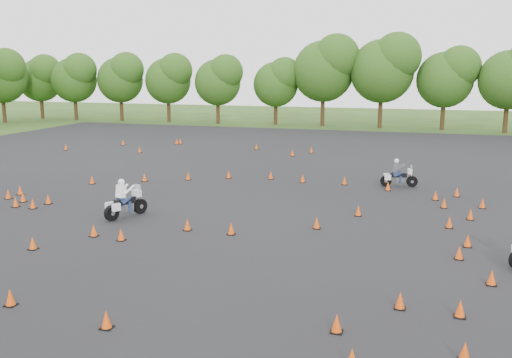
# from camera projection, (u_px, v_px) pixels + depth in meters

# --- Properties ---
(ground) EXTENTS (140.00, 140.00, 0.00)m
(ground) POSITION_uv_depth(u_px,v_px,m) (228.00, 226.00, 23.17)
(ground) COLOR #2D5119
(ground) RESTS_ON ground
(asphalt_pad) EXTENTS (62.00, 62.00, 0.00)m
(asphalt_pad) POSITION_uv_depth(u_px,v_px,m) (267.00, 195.00, 28.81)
(asphalt_pad) COLOR black
(asphalt_pad) RESTS_ON ground
(treeline) EXTENTS (86.89, 32.42, 10.78)m
(treeline) POSITION_uv_depth(u_px,v_px,m) (380.00, 86.00, 54.30)
(treeline) COLOR #294C15
(treeline) RESTS_ON ground
(traffic_cones) EXTENTS (36.11, 32.55, 0.45)m
(traffic_cones) POSITION_uv_depth(u_px,v_px,m) (260.00, 195.00, 27.83)
(traffic_cones) COLOR #DF4709
(traffic_cones) RESTS_ON asphalt_pad
(rider_grey) EXTENTS (2.07, 1.01, 1.53)m
(rider_grey) POSITION_uv_depth(u_px,v_px,m) (399.00, 173.00, 30.65)
(rider_grey) COLOR #45464D
(rider_grey) RESTS_ON ground
(rider_white) EXTENTS (1.43, 2.30, 1.70)m
(rider_white) POSITION_uv_depth(u_px,v_px,m) (126.00, 198.00, 24.40)
(rider_white) COLOR white
(rider_white) RESTS_ON ground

